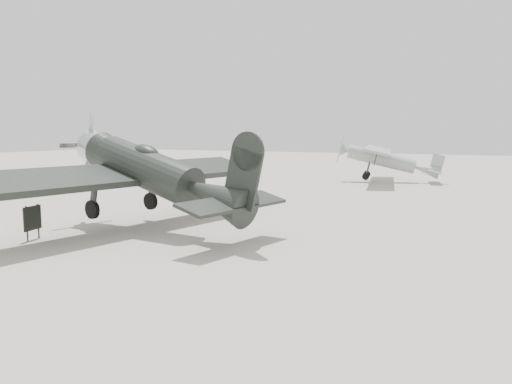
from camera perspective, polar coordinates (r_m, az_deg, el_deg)
ground at (r=19.02m, az=-1.70°, el=-5.39°), size 160.00×160.00×0.00m
lowwing_monoplane at (r=20.60m, az=-11.43°, el=2.09°), size 10.06×13.94×4.48m
highwing_monoplane at (r=41.94m, az=14.59°, el=3.91°), size 8.27×11.59×3.27m
sign_board at (r=20.60m, az=-24.20°, el=-2.80°), size 0.22×0.92×1.33m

